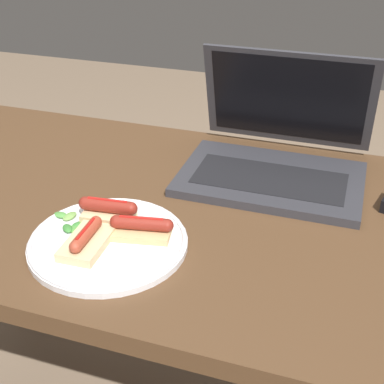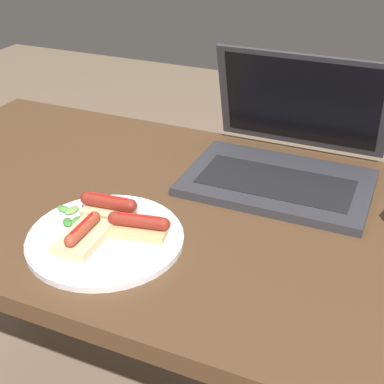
% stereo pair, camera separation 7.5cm
% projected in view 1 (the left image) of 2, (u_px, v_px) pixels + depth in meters
% --- Properties ---
extents(desk, '(1.35, 0.70, 0.72)m').
position_uv_depth(desk, '(176.00, 245.00, 1.09)').
color(desk, '#4C331E').
rests_on(desk, ground_plane).
extents(laptop, '(0.38, 0.32, 0.24)m').
position_uv_depth(laptop, '(276.00, 155.00, 1.13)').
color(laptop, '#2D2D33').
rests_on(laptop, desk).
extents(plate, '(0.28, 0.28, 0.02)m').
position_uv_depth(plate, '(108.00, 242.00, 0.92)').
color(plate, silver).
rests_on(plate, desk).
extents(sausage_toast_left, '(0.07, 0.11, 0.04)m').
position_uv_depth(sausage_toast_left, '(87.00, 240.00, 0.90)').
color(sausage_toast_left, '#D6B784').
rests_on(sausage_toast_left, plate).
extents(sausage_toast_middle, '(0.11, 0.07, 0.05)m').
position_uv_depth(sausage_toast_middle, '(108.00, 211.00, 0.96)').
color(sausage_toast_middle, '#D6B784').
rests_on(sausage_toast_middle, plate).
extents(sausage_toast_right, '(0.11, 0.08, 0.04)m').
position_uv_depth(sausage_toast_right, '(142.00, 228.00, 0.93)').
color(sausage_toast_right, tan).
rests_on(sausage_toast_right, plate).
extents(salad_pile, '(0.08, 0.07, 0.01)m').
position_uv_depth(salad_pile, '(70.00, 222.00, 0.96)').
color(salad_pile, '#709E4C').
rests_on(salad_pile, plate).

